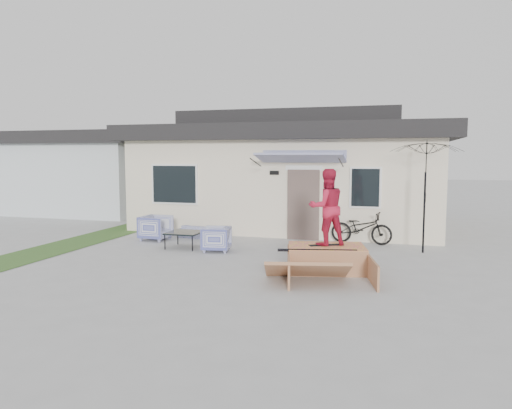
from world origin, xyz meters
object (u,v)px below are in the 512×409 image
(patio_umbrella, at_px, (425,186))
(skater, at_px, (327,206))
(loveseat, at_px, (200,229))
(coffee_table, at_px, (185,240))
(bicycle, at_px, (361,224))
(armchair_left, at_px, (156,227))
(skate_ramp, at_px, (326,259))
(skateboard, at_px, (326,245))
(armchair_right, at_px, (216,238))

(patio_umbrella, distance_m, skater, 3.41)
(loveseat, relative_size, skater, 0.80)
(coffee_table, distance_m, bicycle, 5.01)
(armchair_left, distance_m, skater, 6.01)
(skate_ramp, bearing_deg, skateboard, 90.00)
(coffee_table, height_order, bicycle, bicycle)
(loveseat, relative_size, coffee_table, 1.49)
(bicycle, relative_size, skater, 1.05)
(patio_umbrella, bearing_deg, armchair_right, -165.89)
(coffee_table, xyz_separation_m, skater, (4.08, -1.54, 1.21))
(skater, bearing_deg, bicycle, -128.30)
(patio_umbrella, xyz_separation_m, skater, (-2.15, -2.63, -0.32))
(armchair_right, distance_m, skater, 3.52)
(loveseat, relative_size, armchair_right, 1.84)
(armchair_left, height_order, armchair_right, armchair_left)
(bicycle, bearing_deg, armchair_right, 128.80)
(armchair_right, bearing_deg, skateboard, 57.59)
(armchair_left, height_order, skateboard, armchair_left)
(loveseat, distance_m, armchair_left, 1.34)
(armchair_right, bearing_deg, loveseat, -155.37)
(armchair_right, bearing_deg, bicycle, 112.06)
(bicycle, xyz_separation_m, skate_ramp, (-0.51, -3.56, -0.28))
(skate_ramp, relative_size, skater, 1.32)
(skate_ramp, bearing_deg, skater, 90.00)
(coffee_table, relative_size, bicycle, 0.51)
(skateboard, bearing_deg, coffee_table, 132.19)
(skate_ramp, bearing_deg, armchair_right, 143.55)
(coffee_table, xyz_separation_m, patio_umbrella, (6.23, 1.09, 1.53))
(armchair_right, bearing_deg, coffee_table, -111.88)
(loveseat, xyz_separation_m, armchair_left, (-1.11, -0.73, 0.15))
(skater, bearing_deg, coffee_table, -50.58)
(patio_umbrella, bearing_deg, loveseat, 175.51)
(armchair_left, distance_m, armchair_right, 2.58)
(loveseat, height_order, skateboard, skateboard)
(armchair_left, height_order, bicycle, bicycle)
(armchair_left, bearing_deg, armchair_right, -112.96)
(coffee_table, relative_size, skater, 0.54)
(armchair_right, relative_size, skater, 0.43)
(armchair_right, bearing_deg, patio_umbrella, 94.84)
(bicycle, distance_m, skate_ramp, 3.61)
(skateboard, bearing_deg, bicycle, 54.47)
(skate_ramp, relative_size, skateboard, 2.86)
(coffee_table, bearing_deg, skater, -20.69)
(armchair_right, relative_size, skateboard, 0.94)
(armchair_left, distance_m, patio_umbrella, 7.69)
(skate_ramp, distance_m, skateboard, 0.30)
(armchair_right, relative_size, skate_ramp, 0.33)
(loveseat, height_order, armchair_right, armchair_right)
(loveseat, bearing_deg, armchair_left, 41.36)
(armchair_right, xyz_separation_m, bicycle, (3.60, 2.19, 0.20))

